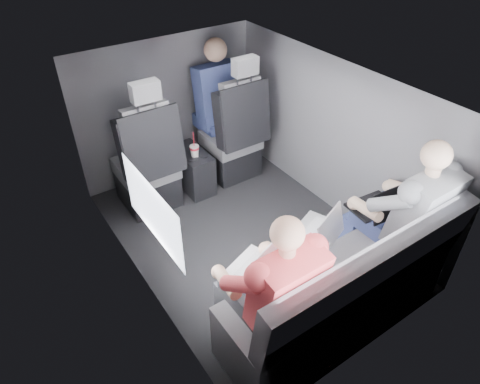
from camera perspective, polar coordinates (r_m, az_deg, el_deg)
floor at (r=3.65m, az=0.70°, el=-6.05°), size 2.60×2.60×0.00m
ceiling at (r=2.90m, az=0.90°, el=13.88°), size 2.60×2.60×0.00m
panel_left at (r=2.90m, az=-13.94°, el=-2.93°), size 0.02×2.60×1.35m
panel_right at (r=3.74m, az=12.24°, el=7.07°), size 0.02×2.60×1.35m
panel_front at (r=4.22m, az=-9.59°, el=10.93°), size 1.80×0.02×1.35m
panel_back at (r=2.54m, az=18.21°, el=-11.09°), size 1.80×0.02×1.35m
side_window at (r=2.55m, az=-11.64°, el=-2.48°), size 0.02×0.75×0.42m
seatbelt at (r=3.86m, az=0.57°, el=11.04°), size 0.35×0.11×0.59m
front_seat_left at (r=3.83m, az=-12.10°, el=2.99°), size 0.52×0.58×1.26m
front_seat_right at (r=4.18m, az=-0.81°, el=6.94°), size 0.52×0.58×1.26m
center_console at (r=4.12m, az=-6.31°, el=2.95°), size 0.24×0.48×0.41m
rear_bench at (r=2.89m, az=13.22°, el=-13.26°), size 1.60×0.57×0.92m
soda_cup at (r=3.91m, az=-6.09°, el=5.50°), size 0.08×0.08×0.25m
laptop_white at (r=2.55m, az=2.27°, el=-9.88°), size 0.34×0.36×0.22m
laptop_silver at (r=2.82m, az=10.63°, el=-4.93°), size 0.38×0.39×0.23m
laptop_black at (r=3.12m, az=18.09°, el=-1.69°), size 0.35×0.33×0.24m
passenger_rear_left at (r=2.45m, az=3.98°, el=-12.73°), size 0.49×0.61×1.20m
passenger_rear_right at (r=3.09m, az=20.81°, el=-2.71°), size 0.52×0.63×1.25m
passenger_front_right at (r=4.20m, az=-3.06°, el=12.57°), size 0.42×0.42×0.89m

